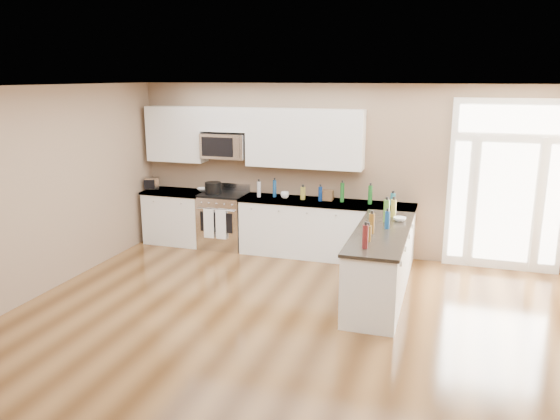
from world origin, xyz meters
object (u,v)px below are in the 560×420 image
at_px(stockpot, 213,188).
at_px(toaster_oven, 152,183).
at_px(kitchen_range, 224,220).
at_px(peninsula_cabinet, 380,267).

xyz_separation_m(stockpot, toaster_oven, (-1.23, 0.09, -0.01)).
bearing_deg(stockpot, kitchen_range, 19.63).
bearing_deg(stockpot, peninsula_cabinet, -24.55).
relative_size(stockpot, toaster_oven, 1.14).
height_order(peninsula_cabinet, toaster_oven, toaster_oven).
relative_size(peninsula_cabinet, stockpot, 8.35).
xyz_separation_m(kitchen_range, toaster_oven, (-1.39, 0.03, 0.56)).
xyz_separation_m(peninsula_cabinet, kitchen_range, (-2.89, 1.45, 0.04)).
height_order(kitchen_range, toaster_oven, toaster_oven).
bearing_deg(toaster_oven, peninsula_cabinet, -43.84).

